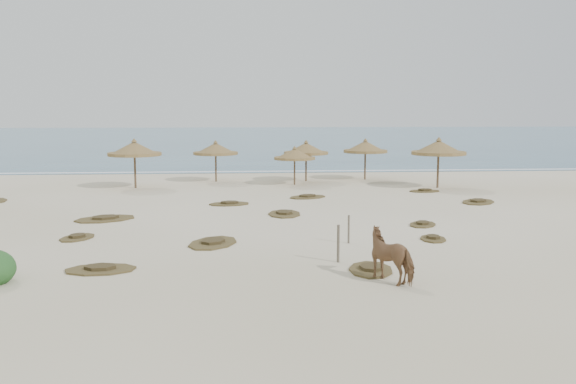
# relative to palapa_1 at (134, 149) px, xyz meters

# --- Properties ---
(ground) EXTENTS (160.00, 160.00, 0.00)m
(ground) POSITION_rel_palapa_1_xyz_m (6.13, -16.97, -2.33)
(ground) COLOR beige
(ground) RESTS_ON ground
(ocean) EXTENTS (200.00, 100.00, 0.01)m
(ocean) POSITION_rel_palapa_1_xyz_m (6.13, 58.03, -2.33)
(ocean) COLOR #265573
(ocean) RESTS_ON ground
(foam_line) EXTENTS (70.00, 0.60, 0.01)m
(foam_line) POSITION_rel_palapa_1_xyz_m (6.13, 9.03, -2.33)
(foam_line) COLOR white
(foam_line) RESTS_ON ground
(palapa_1) EXTENTS (3.96, 3.96, 3.01)m
(palapa_1) POSITION_rel_palapa_1_xyz_m (0.00, 0.00, 0.00)
(palapa_1) COLOR brown
(palapa_1) RESTS_ON ground
(palapa_2) EXTENTS (3.62, 3.62, 2.72)m
(palapa_2) POSITION_rel_palapa_1_xyz_m (4.74, 2.95, -0.22)
(palapa_2) COLOR brown
(palapa_2) RESTS_ON ground
(palapa_3) EXTENTS (2.82, 2.82, 2.45)m
(palapa_3) POSITION_rel_palapa_1_xyz_m (9.73, 0.85, -0.43)
(palapa_3) COLOR brown
(palapa_3) RESTS_ON ground
(palapa_4) EXTENTS (3.75, 3.75, 2.73)m
(palapa_4) POSITION_rel_palapa_1_xyz_m (10.65, 2.75, -0.22)
(palapa_4) COLOR brown
(palapa_4) RESTS_ON ground
(palapa_5) EXTENTS (3.71, 3.71, 2.79)m
(palapa_5) POSITION_rel_palapa_1_xyz_m (14.72, 3.42, -0.17)
(palapa_5) COLOR brown
(palapa_5) RESTS_ON ground
(palapa_6) EXTENTS (3.87, 3.87, 3.09)m
(palapa_6) POSITION_rel_palapa_1_xyz_m (18.25, -1.29, 0.06)
(palapa_6) COLOR brown
(palapa_6) RESTS_ON ground
(horse) EXTENTS (1.71, 1.88, 1.49)m
(horse) POSITION_rel_palapa_1_xyz_m (10.58, -21.59, -1.59)
(horse) COLOR brown
(horse) RESTS_ON ground
(fence_post_near) EXTENTS (0.09, 0.09, 1.21)m
(fence_post_near) POSITION_rel_palapa_1_xyz_m (9.38, -19.29, -1.73)
(fence_post_near) COLOR #625949
(fence_post_near) RESTS_ON ground
(fence_post_far) EXTENTS (0.09, 0.09, 1.03)m
(fence_post_far) POSITION_rel_palapa_1_xyz_m (10.19, -16.52, -1.82)
(fence_post_far) COLOR #625949
(fence_post_far) RESTS_ON ground
(scrub_1) EXTENTS (3.19, 2.82, 0.16)m
(scrub_1) POSITION_rel_palapa_1_xyz_m (0.40, -10.91, -2.28)
(scrub_1) COLOR brown
(scrub_1) RESTS_ON ground
(scrub_2) EXTENTS (1.59, 1.92, 0.16)m
(scrub_2) POSITION_rel_palapa_1_xyz_m (0.18, -14.93, -2.28)
(scrub_2) COLOR brown
(scrub_2) RESTS_ON ground
(scrub_3) EXTENTS (1.60, 2.36, 0.16)m
(scrub_3) POSITION_rel_palapa_1_xyz_m (8.31, -10.20, -2.28)
(scrub_3) COLOR brown
(scrub_3) RESTS_ON ground
(scrub_4) EXTENTS (1.67, 1.91, 0.16)m
(scrub_4) POSITION_rel_palapa_1_xyz_m (13.86, -13.27, -2.28)
(scrub_4) COLOR brown
(scrub_4) RESTS_ON ground
(scrub_5) EXTENTS (2.63, 2.82, 0.16)m
(scrub_5) POSITION_rel_palapa_1_xyz_m (18.50, -7.28, -2.28)
(scrub_5) COLOR brown
(scrub_5) RESTS_ON ground
(scrub_7) EXTENTS (2.53, 2.20, 0.16)m
(scrub_7) POSITION_rel_palapa_1_xyz_m (9.94, -4.85, -2.28)
(scrub_7) COLOR brown
(scrub_7) RESTS_ON ground
(scrub_9) EXTENTS (2.36, 2.86, 0.16)m
(scrub_9) POSITION_rel_palapa_1_xyz_m (5.29, -16.25, -2.28)
(scrub_9) COLOR brown
(scrub_9) RESTS_ON ground
(scrub_10) EXTENTS (1.91, 1.34, 0.16)m
(scrub_10) POSITION_rel_palapa_1_xyz_m (16.97, -2.95, -2.28)
(scrub_10) COLOR brown
(scrub_10) RESTS_ON ground
(scrub_11) EXTENTS (2.25, 1.55, 0.16)m
(scrub_11) POSITION_rel_palapa_1_xyz_m (2.05, -19.78, -2.28)
(scrub_11) COLOR brown
(scrub_11) RESTS_ON ground
(scrub_12) EXTENTS (1.15, 1.57, 0.16)m
(scrub_12) POSITION_rel_palapa_1_xyz_m (13.43, -16.14, -2.28)
(scrub_12) COLOR brown
(scrub_12) RESTS_ON ground
(scrub_13) EXTENTS (2.28, 1.70, 0.16)m
(scrub_13) POSITION_rel_palapa_1_xyz_m (5.75, -6.99, -2.28)
(scrub_13) COLOR brown
(scrub_13) RESTS_ON ground
(scrub_14) EXTENTS (1.62, 2.21, 0.16)m
(scrub_14) POSITION_rel_palapa_1_xyz_m (10.20, -20.42, -2.28)
(scrub_14) COLOR brown
(scrub_14) RESTS_ON ground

